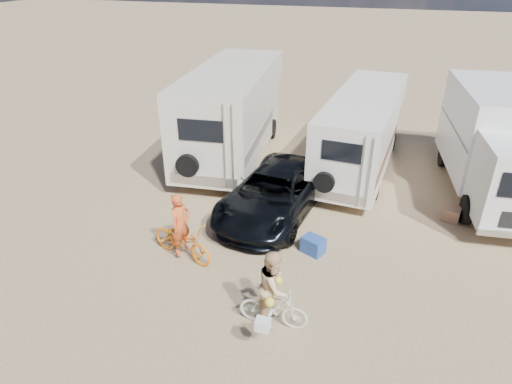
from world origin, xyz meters
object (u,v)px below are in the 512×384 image
(rv_left, at_px, (232,114))
(rider_man, at_px, (181,230))
(cooler, at_px, (313,245))
(dark_suv, at_px, (275,192))
(bike_woman, at_px, (273,308))
(bike_man, at_px, (182,241))
(rv_main, at_px, (362,133))
(rider_woman, at_px, (274,294))
(crate, at_px, (451,214))
(box_truck, at_px, (498,147))

(rv_left, distance_m, rider_man, 6.86)
(cooler, bearing_deg, dark_suv, 157.05)
(bike_woman, bearing_deg, bike_man, 59.12)
(rv_main, distance_m, rider_woman, 8.72)
(crate, bearing_deg, rider_woman, -123.95)
(rider_woman, xyz_separation_m, crate, (3.87, 5.75, -0.64))
(bike_man, bearing_deg, rv_main, -10.68)
(bike_man, bearing_deg, rv_left, 26.66)
(cooler, bearing_deg, bike_woman, -71.22)
(rv_main, height_order, crate, rv_main)
(rider_man, bearing_deg, box_truck, -34.73)
(bike_woman, distance_m, rider_woman, 0.39)
(rv_main, relative_size, rider_woman, 4.40)
(box_truck, xyz_separation_m, bike_woman, (-5.11, -7.88, -1.21))
(rider_woman, bearing_deg, rv_left, 23.86)
(bike_woman, distance_m, cooler, 2.86)
(rv_left, xyz_separation_m, dark_suv, (2.76, -3.80, -1.00))
(rider_woman, relative_size, crate, 3.43)
(dark_suv, xyz_separation_m, bike_man, (-1.64, -2.92, -0.20))
(dark_suv, height_order, rider_man, rider_man)
(bike_man, height_order, rider_woman, rider_woman)
(dark_suv, bearing_deg, rider_woman, -67.67)
(box_truck, xyz_separation_m, rider_woman, (-5.11, -7.88, -0.82))
(rider_man, xyz_separation_m, crate, (6.77, 4.15, -0.63))
(rv_main, relative_size, bike_man, 3.87)
(rv_main, distance_m, bike_man, 8.03)
(crate, bearing_deg, dark_suv, -166.50)
(box_truck, height_order, dark_suv, box_truck)
(box_truck, height_order, rider_woman, box_truck)
(rider_woman, height_order, crate, rider_woman)
(rv_left, bearing_deg, bike_woman, -70.63)
(bike_woman, bearing_deg, rider_woman, -91.90)
(rider_man, bearing_deg, rv_main, -10.68)
(cooler, distance_m, crate, 4.62)
(bike_woman, distance_m, crate, 6.94)
(rv_main, distance_m, rider_man, 8.00)
(rv_left, relative_size, rider_man, 4.53)
(rv_left, height_order, bike_man, rv_left)
(box_truck, height_order, crate, box_truck)
(rider_woman, bearing_deg, rv_main, -7.42)
(rv_main, relative_size, crate, 15.08)
(dark_suv, relative_size, rider_woman, 3.00)
(box_truck, distance_m, crate, 2.86)
(box_truck, xyz_separation_m, dark_suv, (-6.36, -3.36, -0.96))
(rv_main, distance_m, cooler, 5.96)
(rv_main, height_order, box_truck, box_truck)
(box_truck, distance_m, dark_suv, 7.26)
(dark_suv, height_order, bike_woman, dark_suv)
(rv_main, height_order, rider_woman, rv_main)
(crate, bearing_deg, rider_man, -148.49)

